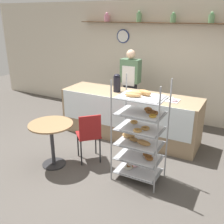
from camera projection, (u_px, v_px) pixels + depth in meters
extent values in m
plane|color=#4C4742|center=(101.00, 161.00, 4.55)|extent=(14.00, 14.00, 0.00)
cube|color=beige|center=(155.00, 62.00, 6.17)|extent=(10.00, 0.06, 2.70)
cube|color=#4C331E|center=(155.00, 23.00, 5.74)|extent=(3.76, 0.24, 0.02)
cylinder|color=#CC7F99|center=(107.00, 18.00, 6.25)|extent=(0.13, 0.13, 0.15)
sphere|color=#CC7F99|center=(107.00, 14.00, 6.22)|extent=(0.07, 0.07, 0.07)
cylinder|color=#669966|center=(139.00, 18.00, 5.88)|extent=(0.11, 0.11, 0.19)
sphere|color=#669966|center=(139.00, 12.00, 5.84)|extent=(0.06, 0.06, 0.06)
cylinder|color=#669966|center=(173.00, 18.00, 5.53)|extent=(0.11, 0.11, 0.16)
sphere|color=#669966|center=(174.00, 13.00, 5.50)|extent=(0.06, 0.06, 0.06)
cylinder|color=#669966|center=(211.00, 19.00, 5.19)|extent=(0.12, 0.12, 0.17)
sphere|color=#669966|center=(212.00, 13.00, 5.15)|extent=(0.07, 0.07, 0.07)
cylinder|color=navy|center=(123.00, 36.00, 6.31)|extent=(0.32, 0.03, 0.32)
cylinder|color=white|center=(123.00, 36.00, 6.29)|extent=(0.28, 0.00, 0.28)
cube|color=#937A5B|center=(129.00, 116.00, 5.32)|extent=(2.80, 0.77, 0.93)
cube|color=silver|center=(121.00, 114.00, 4.94)|extent=(2.68, 0.01, 0.59)
cylinder|color=gray|center=(111.00, 133.00, 3.79)|extent=(0.02, 0.02, 1.57)
cylinder|color=gray|center=(157.00, 144.00, 3.48)|extent=(0.02, 0.02, 1.57)
cylinder|color=gray|center=(126.00, 122.00, 4.19)|extent=(0.02, 0.02, 1.57)
cylinder|color=gray|center=(168.00, 130.00, 3.88)|extent=(0.02, 0.02, 1.57)
cube|color=gray|center=(138.00, 171.00, 4.07)|extent=(0.67, 0.47, 0.01)
cube|color=silver|center=(138.00, 170.00, 4.06)|extent=(0.59, 0.41, 0.01)
torus|color=brown|center=(130.00, 166.00, 4.13)|extent=(0.13, 0.13, 0.04)
torus|color=#EAB2C1|center=(134.00, 165.00, 4.15)|extent=(0.12, 0.12, 0.04)
torus|color=silver|center=(128.00, 167.00, 4.10)|extent=(0.13, 0.13, 0.04)
cube|color=gray|center=(139.00, 157.00, 3.98)|extent=(0.67, 0.47, 0.01)
cube|color=silver|center=(139.00, 157.00, 3.98)|extent=(0.59, 0.41, 0.01)
torus|color=brown|center=(150.00, 158.00, 3.88)|extent=(0.11, 0.11, 0.04)
torus|color=brown|center=(149.00, 154.00, 4.01)|extent=(0.11, 0.11, 0.03)
torus|color=brown|center=(148.00, 157.00, 3.92)|extent=(0.11, 0.11, 0.03)
torus|color=brown|center=(147.00, 154.00, 4.00)|extent=(0.13, 0.13, 0.03)
cube|color=gray|center=(139.00, 143.00, 3.90)|extent=(0.67, 0.47, 0.01)
cube|color=silver|center=(139.00, 143.00, 3.89)|extent=(0.59, 0.41, 0.01)
ellipsoid|color=tan|center=(128.00, 135.00, 4.02)|extent=(0.21, 0.12, 0.08)
ellipsoid|color=olive|center=(134.00, 139.00, 3.92)|extent=(0.18, 0.11, 0.06)
ellipsoid|color=#B27F47|center=(144.00, 143.00, 3.80)|extent=(0.24, 0.12, 0.08)
cube|color=gray|center=(140.00, 129.00, 3.81)|extent=(0.67, 0.47, 0.01)
cube|color=silver|center=(140.00, 128.00, 3.81)|extent=(0.59, 0.41, 0.01)
torus|color=tan|center=(134.00, 122.00, 3.96)|extent=(0.11, 0.11, 0.03)
torus|color=tan|center=(137.00, 130.00, 3.68)|extent=(0.12, 0.12, 0.03)
torus|color=tan|center=(145.00, 128.00, 3.74)|extent=(0.12, 0.12, 0.04)
cube|color=gray|center=(141.00, 113.00, 3.73)|extent=(0.67, 0.47, 0.01)
cube|color=silver|center=(141.00, 113.00, 3.73)|extent=(0.59, 0.41, 0.01)
torus|color=brown|center=(148.00, 109.00, 3.79)|extent=(0.11, 0.11, 0.04)
torus|color=brown|center=(150.00, 111.00, 3.70)|extent=(0.13, 0.13, 0.03)
torus|color=brown|center=(154.00, 113.00, 3.65)|extent=(0.12, 0.12, 0.04)
torus|color=gold|center=(153.00, 116.00, 3.55)|extent=(0.10, 0.10, 0.03)
cube|color=gray|center=(141.00, 97.00, 3.65)|extent=(0.67, 0.47, 0.01)
cube|color=silver|center=(141.00, 97.00, 3.64)|extent=(0.59, 0.41, 0.01)
ellipsoid|color=#B27F47|center=(145.00, 93.00, 3.67)|extent=(0.24, 0.15, 0.08)
ellipsoid|color=tan|center=(133.00, 95.00, 3.59)|extent=(0.24, 0.13, 0.06)
ellipsoid|color=tan|center=(134.00, 94.00, 3.61)|extent=(0.23, 0.15, 0.08)
ellipsoid|color=tan|center=(132.00, 94.00, 3.65)|extent=(0.19, 0.09, 0.06)
cube|color=#282833|center=(130.00, 104.00, 5.93)|extent=(0.25, 0.19, 1.00)
cube|color=#4C7051|center=(131.00, 71.00, 5.66)|extent=(0.42, 0.22, 0.51)
cube|color=silver|center=(128.00, 76.00, 5.60)|extent=(0.29, 0.01, 0.42)
sphere|color=beige|center=(131.00, 54.00, 5.54)|extent=(0.20, 0.20, 0.20)
cylinder|color=#262628|center=(54.00, 164.00, 4.46)|extent=(0.39, 0.39, 0.02)
cylinder|color=#333338|center=(52.00, 145.00, 4.33)|extent=(0.06, 0.06, 0.71)
cylinder|color=olive|center=(51.00, 124.00, 4.20)|extent=(0.72, 0.72, 0.02)
cylinder|color=black|center=(96.00, 142.00, 4.73)|extent=(0.02, 0.02, 0.46)
cylinder|color=black|center=(78.00, 145.00, 4.64)|extent=(0.02, 0.02, 0.46)
cylinder|color=black|center=(100.00, 150.00, 4.44)|extent=(0.02, 0.02, 0.46)
cylinder|color=black|center=(81.00, 153.00, 4.36)|extent=(0.02, 0.02, 0.46)
cube|color=maroon|center=(88.00, 135.00, 4.46)|extent=(0.54, 0.54, 0.03)
cube|color=maroon|center=(90.00, 127.00, 4.23)|extent=(0.28, 0.28, 0.40)
cylinder|color=black|center=(117.00, 84.00, 5.25)|extent=(0.15, 0.15, 0.31)
ellipsoid|color=black|center=(117.00, 76.00, 5.19)|extent=(0.12, 0.12, 0.06)
cube|color=silver|center=(166.00, 100.00, 4.79)|extent=(0.47, 0.26, 0.01)
torus|color=#EAB2C1|center=(164.00, 97.00, 4.86)|extent=(0.10, 0.10, 0.03)
torus|color=silver|center=(171.00, 98.00, 4.79)|extent=(0.12, 0.12, 0.04)
torus|color=silver|center=(164.00, 98.00, 4.82)|extent=(0.14, 0.14, 0.04)
torus|color=#EAB2C1|center=(174.00, 100.00, 4.68)|extent=(0.12, 0.12, 0.03)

